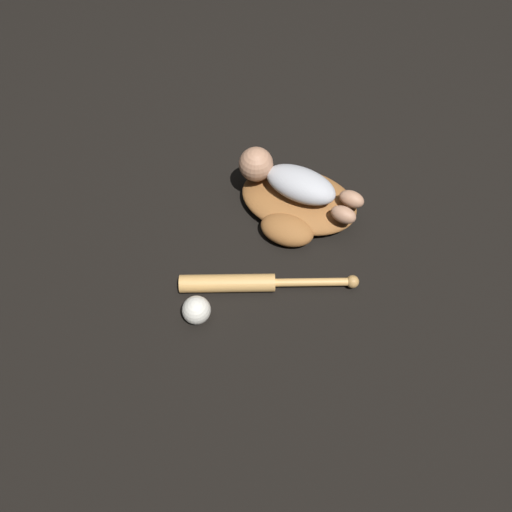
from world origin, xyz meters
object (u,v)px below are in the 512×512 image
baseball_glove (297,205)px  baseball_bat (246,283)px  baby_figure (291,180)px  baseball (196,310)px

baseball_glove → baseball_bat: size_ratio=0.83×
baseball_glove → baby_figure: size_ratio=1.10×
baseball_bat → baseball: 0.16m
baseball_glove → baby_figure: (0.02, -0.03, 0.08)m
baby_figure → baseball_bat: 0.34m
baseball_glove → baby_figure: baby_figure is taller
baseball_glove → baseball_bat: baseball_glove is taller
baseball_glove → baseball: bearing=53.5°
baseball_glove → baby_figure: 0.09m
baby_figure → baseball_bat: (0.12, 0.30, -0.09)m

